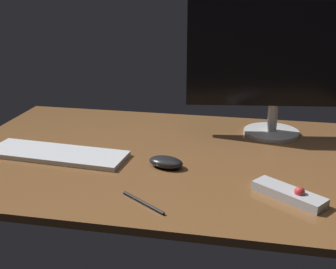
{
  "coord_description": "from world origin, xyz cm",
  "views": [
    {
      "loc": [
        18.56,
        -120.11,
        51.79
      ],
      "look_at": [
        -5.68,
        1.19,
        8.0
      ],
      "focal_mm": 46.92,
      "sensor_mm": 36.0,
      "label": 1
    }
  ],
  "objects_px": {
    "monitor": "(277,61)",
    "computer_mouse": "(166,162)",
    "media_remote": "(289,194)",
    "pen": "(143,203)",
    "keyboard": "(57,154)"
  },
  "relations": [
    {
      "from": "keyboard",
      "to": "media_remote",
      "type": "bearing_deg",
      "value": -7.86
    },
    {
      "from": "pen",
      "to": "keyboard",
      "type": "bearing_deg",
      "value": 179.15
    },
    {
      "from": "computer_mouse",
      "to": "media_remote",
      "type": "height_order",
      "value": "media_remote"
    },
    {
      "from": "monitor",
      "to": "computer_mouse",
      "type": "distance_m",
      "value": 0.51
    },
    {
      "from": "monitor",
      "to": "computer_mouse",
      "type": "height_order",
      "value": "monitor"
    },
    {
      "from": "media_remote",
      "to": "pen",
      "type": "bearing_deg",
      "value": -128.15
    },
    {
      "from": "keyboard",
      "to": "computer_mouse",
      "type": "height_order",
      "value": "computer_mouse"
    },
    {
      "from": "pen",
      "to": "monitor",
      "type": "bearing_deg",
      "value": 96.85
    },
    {
      "from": "keyboard",
      "to": "monitor",
      "type": "bearing_deg",
      "value": 31.56
    },
    {
      "from": "monitor",
      "to": "media_remote",
      "type": "height_order",
      "value": "monitor"
    },
    {
      "from": "computer_mouse",
      "to": "media_remote",
      "type": "relative_size",
      "value": 0.56
    },
    {
      "from": "pen",
      "to": "media_remote",
      "type": "bearing_deg",
      "value": 51.15
    },
    {
      "from": "monitor",
      "to": "keyboard",
      "type": "xyz_separation_m",
      "value": [
        -0.63,
        -0.33,
        -0.24
      ]
    },
    {
      "from": "computer_mouse",
      "to": "monitor",
      "type": "bearing_deg",
      "value": 63.2
    },
    {
      "from": "keyboard",
      "to": "media_remote",
      "type": "distance_m",
      "value": 0.68
    }
  ]
}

